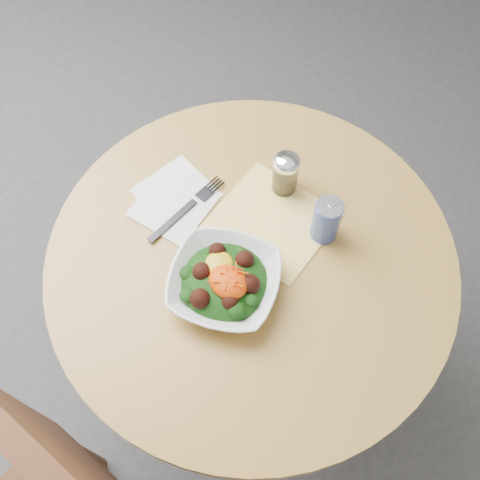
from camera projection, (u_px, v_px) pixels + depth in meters
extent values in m
plane|color=#313134|center=(247.00, 355.00, 1.82)|extent=(6.00, 6.00, 0.00)
cylinder|color=black|center=(247.00, 354.00, 1.81)|extent=(0.52, 0.52, 0.03)
cylinder|color=black|center=(249.00, 318.00, 1.51)|extent=(0.10, 0.10, 0.71)
cylinder|color=#BA8E43|center=(251.00, 258.00, 1.18)|extent=(0.90, 0.90, 0.04)
cylinder|color=#552D18|center=(81.00, 455.00, 1.46)|extent=(0.04, 0.04, 0.45)
cube|color=yellow|center=(272.00, 221.00, 1.21)|extent=(0.25, 0.23, 0.00)
cube|color=white|center=(176.00, 193.00, 1.24)|extent=(0.18, 0.18, 0.00)
cube|color=white|center=(173.00, 206.00, 1.22)|extent=(0.17, 0.17, 0.00)
imported|color=silver|center=(224.00, 282.00, 1.10)|extent=(0.30, 0.30, 0.06)
ellipsoid|color=black|center=(224.00, 282.00, 1.10)|extent=(0.18, 0.18, 0.06)
ellipsoid|color=gold|center=(219.00, 264.00, 1.09)|extent=(0.06, 0.06, 0.02)
ellipsoid|color=#E14805|center=(228.00, 282.00, 1.07)|extent=(0.08, 0.07, 0.04)
cube|color=black|center=(173.00, 221.00, 1.20)|extent=(0.02, 0.14, 0.00)
cube|color=black|center=(209.00, 190.00, 1.24)|extent=(0.03, 0.08, 0.00)
cylinder|color=silver|center=(285.00, 175.00, 1.21)|extent=(0.06, 0.06, 0.09)
cylinder|color=#A4894C|center=(284.00, 180.00, 1.23)|extent=(0.05, 0.05, 0.05)
cylinder|color=white|center=(287.00, 162.00, 1.17)|extent=(0.06, 0.06, 0.01)
ellipsoid|color=white|center=(287.00, 161.00, 1.16)|extent=(0.06, 0.06, 0.03)
cylinder|color=navy|center=(326.00, 221.00, 1.14)|extent=(0.06, 0.06, 0.11)
cylinder|color=#B6B6BD|center=(330.00, 206.00, 1.09)|extent=(0.06, 0.06, 0.00)
cube|color=#B6B6BD|center=(333.00, 204.00, 1.09)|extent=(0.02, 0.02, 0.00)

